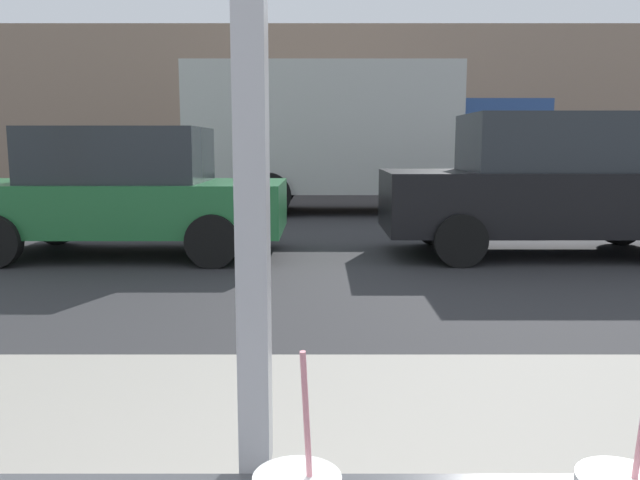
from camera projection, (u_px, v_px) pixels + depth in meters
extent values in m
plane|color=#2D2D30|center=(311.00, 248.00, 9.06)|extent=(60.00, 60.00, 0.00)
cube|color=#9E998E|center=(293.00, 476.00, 2.72)|extent=(16.00, 2.80, 0.13)
cube|color=#9E9EA3|center=(249.00, 72.00, 1.00)|extent=(0.05, 0.08, 1.29)
cube|color=gray|center=(315.00, 110.00, 19.87)|extent=(28.00, 1.20, 4.98)
cylinder|color=pink|center=(306.00, 432.00, 0.73)|extent=(0.02, 0.03, 0.20)
cylinder|color=pink|center=(640.00, 430.00, 0.69)|extent=(0.01, 0.03, 0.20)
cube|color=#236B38|center=(124.00, 206.00, 8.45)|extent=(4.16, 1.84, 0.65)
cube|color=#282D33|center=(120.00, 155.00, 8.35)|extent=(2.16, 1.62, 0.70)
cylinder|color=black|center=(232.00, 222.00, 9.41)|extent=(0.64, 0.18, 0.64)
cylinder|color=black|center=(211.00, 241.00, 7.59)|extent=(0.64, 0.18, 0.64)
cylinder|color=black|center=(56.00, 223.00, 9.40)|extent=(0.64, 0.18, 0.64)
cube|color=black|center=(549.00, 201.00, 8.45)|extent=(4.36, 1.72, 0.79)
cube|color=#282D33|center=(553.00, 142.00, 8.34)|extent=(2.27, 1.51, 0.74)
cylinder|color=black|center=(619.00, 223.00, 9.36)|extent=(0.64, 0.18, 0.64)
cylinder|color=black|center=(434.00, 223.00, 9.36)|extent=(0.64, 0.18, 0.64)
cylinder|color=black|center=(459.00, 240.00, 7.65)|extent=(0.64, 0.18, 0.64)
cube|color=beige|center=(321.00, 129.00, 13.68)|extent=(5.58, 2.20, 2.64)
cube|color=navy|center=(489.00, 147.00, 13.74)|extent=(1.90, 2.10, 1.90)
cylinder|color=black|center=(475.00, 188.00, 14.92)|extent=(0.90, 0.24, 0.90)
cylinder|color=black|center=(501.00, 195.00, 12.84)|extent=(0.90, 0.24, 0.90)
cylinder|color=black|center=(275.00, 188.00, 14.96)|extent=(0.90, 0.24, 0.90)
cylinder|color=black|center=(267.00, 195.00, 12.79)|extent=(0.90, 0.24, 0.90)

